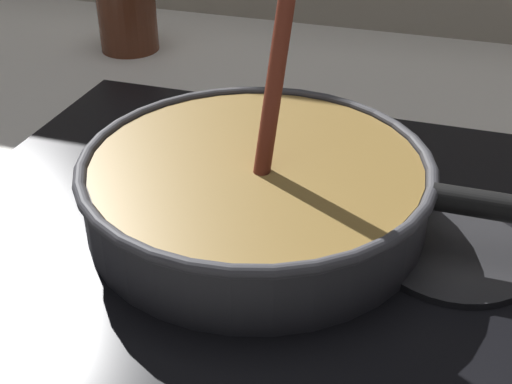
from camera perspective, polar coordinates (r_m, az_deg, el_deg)
hob_plate at (r=0.60m, az=0.00°, el=-2.85°), size 0.56×0.48×0.01m
burner_ring at (r=0.59m, az=0.00°, el=-2.05°), size 0.17×0.17×0.01m
spare_burner at (r=0.57m, az=16.22°, el=-4.94°), size 0.13×0.13×0.01m
cooking_pan at (r=0.57m, az=0.12°, el=0.42°), size 0.42×0.30×0.26m
condiment_jar at (r=1.00m, az=-10.84°, el=14.78°), size 0.09×0.09×0.11m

